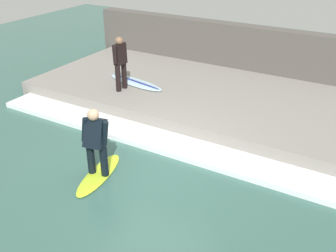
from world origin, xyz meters
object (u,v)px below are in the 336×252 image
object	(u,v)px
surfer_waiting_near	(120,61)
surfboard_waiting_near	(136,82)
surfer_riding	(95,139)
surfboard_riding	(99,174)

from	to	relation	value
surfer_waiting_near	surfboard_waiting_near	world-z (taller)	surfer_waiting_near
surfer_riding	surfboard_riding	bearing A→B (deg)	-90.00
surfboard_riding	surfer_riding	world-z (taller)	surfer_riding
surfboard_riding	surfer_riding	size ratio (longest dim) A/B	1.17
surfboard_riding	surfer_waiting_near	size ratio (longest dim) A/B	1.12
surfer_riding	surfer_waiting_near	world-z (taller)	surfer_waiting_near
surfboard_riding	surfer_riding	bearing A→B (deg)	90.00
surfer_riding	surfer_waiting_near	distance (m)	3.75
surfboard_riding	surfboard_waiting_near	world-z (taller)	surfboard_waiting_near
surfboard_riding	surfboard_waiting_near	bearing A→B (deg)	23.92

